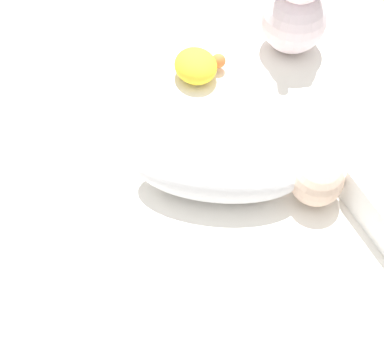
# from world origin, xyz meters

# --- Properties ---
(ground_plane) EXTENTS (12.00, 12.00, 0.00)m
(ground_plane) POSITION_xyz_m (0.00, 0.00, 0.00)
(ground_plane) COLOR #B2A893
(bed_mattress) EXTENTS (1.51, 1.07, 0.21)m
(bed_mattress) POSITION_xyz_m (0.00, 0.00, 0.10)
(bed_mattress) COLOR white
(bed_mattress) RESTS_ON ground_plane
(swaddled_baby) EXTENTS (0.46, 0.34, 0.13)m
(swaddled_baby) POSITION_xyz_m (0.15, -0.06, 0.27)
(swaddled_baby) COLOR white
(swaddled_baby) RESTS_ON bed_mattress
(bunny_plush) EXTENTS (0.18, 0.18, 0.38)m
(bunny_plush) POSITION_xyz_m (0.53, 0.33, 0.35)
(bunny_plush) COLOR silver
(bunny_plush) RESTS_ON bed_mattress
(turtle_plush) EXTENTS (0.15, 0.13, 0.08)m
(turtle_plush) POSITION_xyz_m (0.23, 0.33, 0.25)
(turtle_plush) COLOR yellow
(turtle_plush) RESTS_ON bed_mattress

